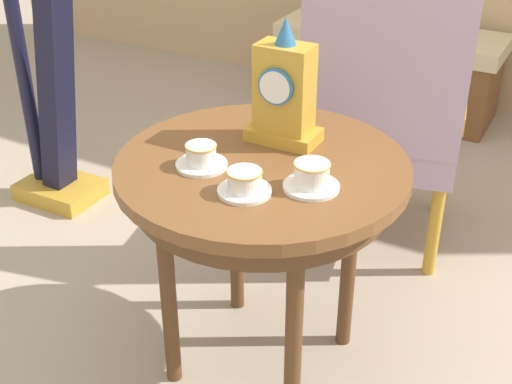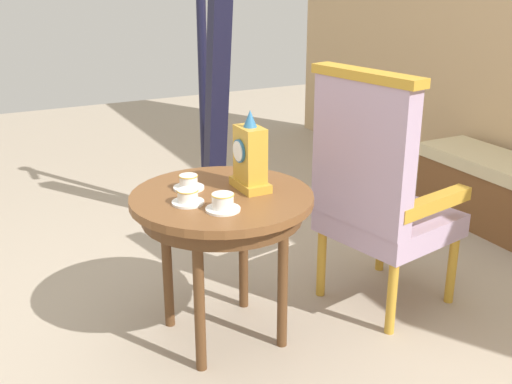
{
  "view_description": "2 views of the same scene",
  "coord_description": "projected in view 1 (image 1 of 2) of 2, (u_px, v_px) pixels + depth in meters",
  "views": [
    {
      "loc": [
        0.76,
        -1.45,
        1.48
      ],
      "look_at": [
        0.01,
        -0.05,
        0.57
      ],
      "focal_mm": 49.03,
      "sensor_mm": 36.0,
      "label": 1
    },
    {
      "loc": [
        2.26,
        -1.03,
        1.57
      ],
      "look_at": [
        0.12,
        0.06,
        0.69
      ],
      "focal_mm": 44.54,
      "sensor_mm": 36.0,
      "label": 2
    }
  ],
  "objects": [
    {
      "name": "mantel_clock",
      "position": [
        284.0,
        94.0,
        1.81
      ],
      "size": [
        0.19,
        0.11,
        0.34
      ],
      "color": "gold",
      "rests_on": "side_table"
    },
    {
      "name": "teacup_right",
      "position": [
        244.0,
        183.0,
        1.62
      ],
      "size": [
        0.13,
        0.13,
        0.06
      ],
      "color": "white",
      "rests_on": "side_table"
    },
    {
      "name": "harp",
      "position": [
        43.0,
        36.0,
        2.58
      ],
      "size": [
        0.4,
        0.24,
        1.73
      ],
      "color": "gold",
      "rests_on": "ground"
    },
    {
      "name": "ground_plane",
      "position": [
        260.0,
        345.0,
        2.15
      ],
      "size": [
        10.0,
        10.0,
        0.0
      ],
      "primitive_type": "plane",
      "color": "tan"
    },
    {
      "name": "teacup_left",
      "position": [
        201.0,
        157.0,
        1.73
      ],
      "size": [
        0.13,
        0.13,
        0.06
      ],
      "color": "white",
      "rests_on": "side_table"
    },
    {
      "name": "side_table",
      "position": [
        262.0,
        187.0,
        1.81
      ],
      "size": [
        0.76,
        0.76,
        0.67
      ],
      "color": "brown",
      "rests_on": "ground"
    },
    {
      "name": "teacup_center",
      "position": [
        312.0,
        177.0,
        1.63
      ],
      "size": [
        0.13,
        0.13,
        0.07
      ],
      "color": "white",
      "rests_on": "side_table"
    },
    {
      "name": "window_bench",
      "position": [
        387.0,
        69.0,
        3.65
      ],
      "size": [
        1.15,
        0.4,
        0.44
      ],
      "color": "beige",
      "rests_on": "ground"
    },
    {
      "name": "armchair",
      "position": [
        385.0,
        97.0,
        2.33
      ],
      "size": [
        0.64,
        0.63,
        1.14
      ],
      "color": "#B299B7",
      "rests_on": "ground"
    }
  ]
}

